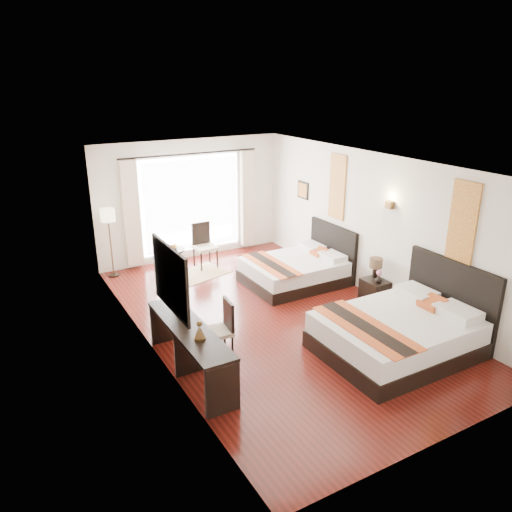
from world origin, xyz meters
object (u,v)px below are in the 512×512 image
bed_near (401,332)px  floor_lamp (108,220)px  television (175,297)px  fruit_bowl (173,248)px  nightstand (374,292)px  console_desk (190,350)px  vase (379,278)px  side_table (173,262)px  desk_chair (219,340)px  table_lamp (376,264)px  window_chair (205,254)px  bed_far (298,269)px

bed_near → floor_lamp: (-3.13, 5.41, 0.93)m
television → fruit_bowl: television is taller
nightstand → television: bearing=179.4°
bed_near → fruit_bowl: bed_near is taller
console_desk → vase: bearing=5.5°
nightstand → side_table: 4.32m
nightstand → desk_chair: 3.44m
table_lamp → console_desk: bearing=-172.0°
bed_near → floor_lamp: bearing=120.0°
fruit_bowl → window_chair: window_chair is taller
bed_near → side_table: (-1.96, 4.82, -0.05)m
table_lamp → console_desk: (-4.03, -0.57, -0.39)m
bed_near → window_chair: 5.07m
table_lamp → vase: (-0.07, -0.19, -0.19)m
television → window_chair: (1.95, 3.34, -0.69)m
bed_far → console_desk: size_ratio=0.92×
vase → console_desk: (-3.96, -0.38, -0.20)m
floor_lamp → desk_chair: bearing=-82.1°
bed_near → vase: 1.68m
side_table → fruit_bowl: 0.32m
desk_chair → window_chair: (1.40, 3.66, 0.03)m
television → fruit_bowl: bearing=-10.8°
television → window_chair: bearing=-21.3°
bed_near → console_desk: 3.29m
table_lamp → side_table: bearing=131.9°
nightstand → vase: 0.36m
table_lamp → console_desk: 4.09m
television → fruit_bowl: size_ratio=4.37×
table_lamp → bed_far: bearing=116.3°
window_chair → fruit_bowl: bearing=-82.1°
bed_near → desk_chair: 2.86m
bed_near → nightstand: bearing=60.6°
bed_near → window_chair: (-1.15, 4.94, -0.03)m
fruit_bowl → console_desk: bearing=-107.3°
side_table → fruit_bowl: (0.01, -0.01, 0.32)m
table_lamp → side_table: table_lamp is taller
nightstand → vase: (-0.04, -0.12, 0.34)m
window_chair → vase: bearing=28.0°
table_lamp → vase: 0.28m
side_table → bed_far: bearing=-38.4°
bed_far → console_desk: bearing=-147.6°
desk_chair → window_chair: bearing=-104.0°
desk_chair → table_lamp: bearing=-167.4°
vase → television: (-3.94, 0.17, 0.42)m
bed_near → television: size_ratio=2.78×
nightstand → window_chair: (-2.03, 3.38, 0.07)m
vase → window_chair: bearing=119.6°
bed_near → television: bearing=152.7°
bed_near → bed_far: bed_near is taller
bed_near → desk_chair: (-2.56, 1.28, -0.06)m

